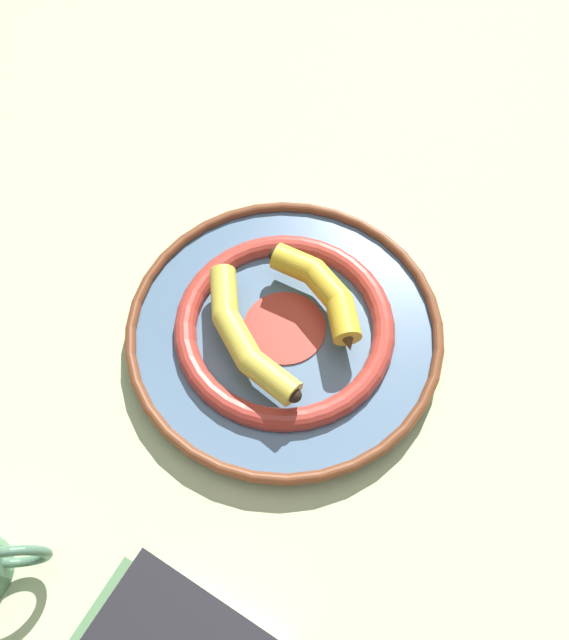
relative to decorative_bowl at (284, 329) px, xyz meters
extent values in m
plane|color=#B2C693|center=(0.01, -0.01, -0.02)|extent=(2.80, 2.80, 0.00)
cylinder|color=slate|center=(0.00, 0.00, -0.01)|extent=(0.37, 0.37, 0.02)
torus|color=#AD382D|center=(0.00, 0.00, 0.01)|extent=(0.27, 0.27, 0.03)
cylinder|color=#AD382D|center=(0.00, 0.00, 0.00)|extent=(0.10, 0.10, 0.00)
torus|color=brown|center=(0.00, 0.00, 0.00)|extent=(0.39, 0.39, 0.01)
cylinder|color=gold|center=(-0.03, -0.06, 0.04)|extent=(0.06, 0.05, 0.03)
cylinder|color=gold|center=(0.02, -0.06, 0.04)|extent=(0.06, 0.04, 0.03)
cylinder|color=gold|center=(0.06, -0.04, 0.04)|extent=(0.06, 0.06, 0.03)
sphere|color=gold|center=(-0.01, -0.07, 0.04)|extent=(0.03, 0.03, 0.03)
sphere|color=gold|center=(0.04, -0.06, 0.04)|extent=(0.03, 0.03, 0.03)
cone|color=#472D19|center=(-0.06, -0.05, 0.04)|extent=(0.04, 0.03, 0.03)
sphere|color=black|center=(0.08, -0.02, 0.04)|extent=(0.02, 0.02, 0.02)
cylinder|color=gold|center=(0.05, 0.06, 0.04)|extent=(0.07, 0.05, 0.03)
cylinder|color=gold|center=(-0.01, 0.06, 0.04)|extent=(0.07, 0.04, 0.03)
cylinder|color=gold|center=(-0.07, 0.05, 0.04)|extent=(0.07, 0.06, 0.03)
sphere|color=gold|center=(0.02, 0.06, 0.04)|extent=(0.03, 0.03, 0.03)
sphere|color=gold|center=(-0.04, 0.06, 0.04)|extent=(0.03, 0.03, 0.03)
cone|color=#472D19|center=(0.09, 0.05, 0.04)|extent=(0.03, 0.03, 0.02)
sphere|color=black|center=(-0.10, 0.03, 0.04)|extent=(0.02, 0.02, 0.02)
torus|color=#477056|center=(-0.14, 0.35, 0.03)|extent=(0.03, 0.07, 0.07)
camera|label=1|loc=(-0.34, 0.15, 0.67)|focal=35.00mm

